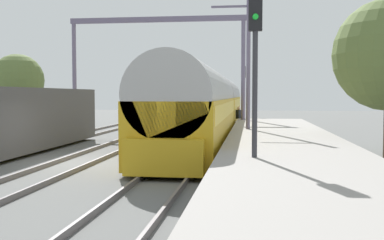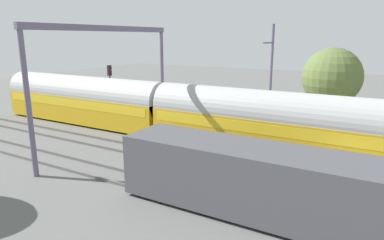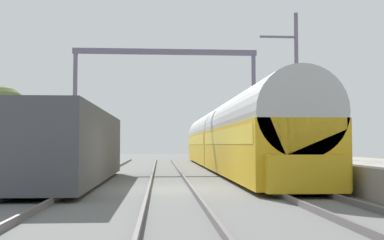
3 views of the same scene
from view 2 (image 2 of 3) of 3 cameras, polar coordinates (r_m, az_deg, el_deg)
name	(u,v)px [view 2 (image 2 of 3)]	position (r m, az deg, el deg)	size (l,w,h in m)	color
ground	(349,194)	(17.94, 24.71, -11.19)	(120.00, 120.00, 0.00)	#5E5E5D
track_far_west	(338,233)	(14.43, 23.12, -16.92)	(1.52, 60.00, 0.16)	#605A5B
track_west	(349,193)	(17.90, 24.73, -10.96)	(1.52, 60.00, 0.16)	#605A5B
track_east	(357,166)	(21.52, 25.77, -6.96)	(1.52, 60.00, 0.16)	#605A5B
platform	(330,138)	(25.21, 22.06, -2.80)	(4.40, 28.00, 0.90)	gray
passenger_train	(163,109)	(25.26, -4.83, 1.77)	(2.93, 32.85, 3.82)	gold
freight_car	(273,184)	(14.20, 13.35, -10.34)	(2.80, 13.00, 2.70)	#47474C
person_crossing	(143,113)	(28.61, -8.10, 1.15)	(0.41, 0.47, 1.73)	#262626
railway_signal_far	(110,85)	(30.84, -13.46, 5.70)	(0.36, 0.30, 4.80)	#2D2D33
catenary_gantry	(109,62)	(22.67, -13.73, 9.35)	(12.17, 0.28, 7.86)	slate
catenary_pole_east_mid	(270,83)	(23.87, 12.89, 6.08)	(1.90, 0.20, 8.00)	slate
tree_east_background	(332,77)	(28.75, 22.28, 6.64)	(4.51, 4.51, 6.42)	#4C3826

